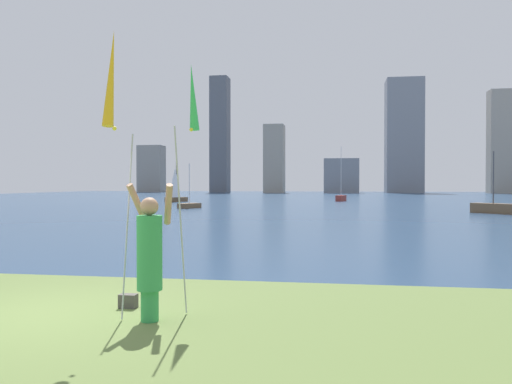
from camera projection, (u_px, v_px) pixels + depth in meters
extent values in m
cube|color=navy|center=(303.00, 199.00, 68.72)|extent=(120.00, 116.83, 0.12)
cube|color=#2D381C|center=(124.00, 278.00, 11.03)|extent=(120.00, 0.70, 0.02)
cylinder|color=green|center=(150.00, 306.00, 7.51)|extent=(0.26, 0.26, 0.46)
cylinder|color=green|center=(150.00, 253.00, 7.50)|extent=(0.37, 0.37, 1.10)
sphere|color=tan|center=(149.00, 206.00, 7.49)|extent=(0.27, 0.27, 0.27)
cylinder|color=tan|center=(138.00, 204.00, 7.68)|extent=(0.27, 0.43, 0.63)
cylinder|color=tan|center=(168.00, 204.00, 7.60)|extent=(0.27, 0.43, 0.63)
cylinder|color=#B2B2B7|center=(127.00, 224.00, 7.74)|extent=(0.02, 0.46, 2.79)
cone|color=yellow|center=(111.00, 78.00, 7.16)|extent=(0.16, 0.38, 1.41)
sphere|color=yellow|center=(115.00, 128.00, 7.28)|extent=(0.06, 0.06, 0.06)
cylinder|color=#B2B2B7|center=(181.00, 223.00, 7.61)|extent=(0.02, 0.59, 2.84)
cone|color=green|center=(193.00, 98.00, 8.23)|extent=(0.16, 0.36, 1.06)
sphere|color=yellow|center=(191.00, 130.00, 8.14)|extent=(0.06, 0.06, 0.06)
cube|color=#4C4742|center=(128.00, 301.00, 8.32)|extent=(0.28, 0.17, 0.22)
cube|color=brown|center=(189.00, 206.00, 41.70)|extent=(1.70, 2.13, 0.40)
cylinder|color=silver|center=(189.00, 183.00, 41.67)|extent=(0.06, 0.06, 3.26)
cube|color=brown|center=(176.00, 199.00, 56.18)|extent=(2.12, 2.75, 0.50)
cylinder|color=#47474C|center=(176.00, 178.00, 56.14)|extent=(0.08, 0.08, 4.25)
cone|color=white|center=(175.00, 182.00, 55.99)|extent=(1.78, 1.78, 3.24)
cube|color=brown|center=(493.00, 208.00, 34.28)|extent=(2.61, 2.64, 0.68)
cylinder|color=#47474C|center=(493.00, 177.00, 34.25)|extent=(0.09, 0.09, 3.51)
cube|color=maroon|center=(341.00, 198.00, 57.88)|extent=(1.25, 1.95, 0.67)
cylinder|color=silver|center=(341.00, 171.00, 57.82)|extent=(0.06, 0.06, 5.48)
cube|color=gray|center=(151.00, 169.00, 116.82)|extent=(5.55, 4.13, 10.66)
cube|color=#565B66|center=(220.00, 135.00, 114.58)|extent=(3.90, 4.42, 25.82)
cube|color=gray|center=(274.00, 159.00, 109.64)|extent=(4.23, 5.13, 14.55)
cube|color=gray|center=(341.00, 176.00, 107.07)|extent=(7.22, 4.76, 7.20)
cube|color=gray|center=(404.00, 136.00, 109.30)|extent=(7.65, 6.63, 24.23)
cube|color=gray|center=(505.00, 142.00, 101.68)|extent=(6.34, 3.48, 20.65)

